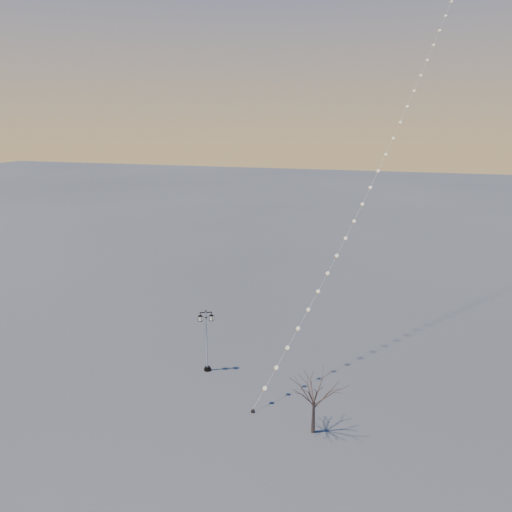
% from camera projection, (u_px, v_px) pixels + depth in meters
% --- Properties ---
extents(ground, '(300.00, 300.00, 0.00)m').
position_uv_depth(ground, '(214.00, 406.00, 29.35)').
color(ground, '#454546').
rests_on(ground, ground).
extents(street_lamp, '(1.05, 0.69, 4.40)m').
position_uv_depth(street_lamp, '(207.00, 337.00, 32.93)').
color(street_lamp, black).
rests_on(street_lamp, ground).
extents(bare_tree, '(2.13, 2.13, 3.54)m').
position_uv_depth(bare_tree, '(314.00, 392.00, 26.24)').
color(bare_tree, '#48362D').
rests_on(bare_tree, ground).
extents(kite_train, '(12.62, 31.99, 33.46)m').
position_uv_depth(kite_train, '(391.00, 119.00, 37.04)').
color(kite_train, black).
rests_on(kite_train, ground).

